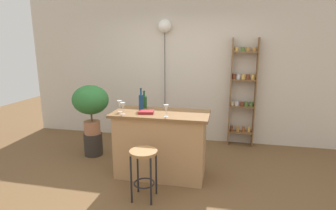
{
  "coord_description": "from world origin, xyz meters",
  "views": [
    {
      "loc": [
        0.86,
        -3.18,
        1.86
      ],
      "look_at": [
        0.05,
        0.55,
        1.0
      ],
      "focal_mm": 28.09,
      "sensor_mm": 36.0,
      "label": 1
    }
  ],
  "objects_px": {
    "bar_stool": "(144,163)",
    "cookbook": "(146,112)",
    "wine_glass_right": "(120,104)",
    "wine_glass_left": "(166,108)",
    "plant_stool": "(93,144)",
    "potted_plant": "(91,102)",
    "bottle_sauce_amber": "(144,102)",
    "bottle_spirits_clear": "(141,102)",
    "wine_glass_center": "(123,106)",
    "pendant_globe_light": "(165,27)",
    "spice_shelf": "(243,92)"
  },
  "relations": [
    {
      "from": "spice_shelf",
      "to": "bottle_sauce_amber",
      "type": "height_order",
      "value": "spice_shelf"
    },
    {
      "from": "wine_glass_center",
      "to": "pendant_globe_light",
      "type": "distance_m",
      "value": 2.1
    },
    {
      "from": "plant_stool",
      "to": "bottle_sauce_amber",
      "type": "bearing_deg",
      "value": -13.22
    },
    {
      "from": "plant_stool",
      "to": "wine_glass_left",
      "type": "distance_m",
      "value": 1.82
    },
    {
      "from": "bottle_sauce_amber",
      "to": "bottle_spirits_clear",
      "type": "bearing_deg",
      "value": -90.14
    },
    {
      "from": "spice_shelf",
      "to": "plant_stool",
      "type": "xyz_separation_m",
      "value": [
        -2.52,
        -1.04,
        -0.84
      ]
    },
    {
      "from": "plant_stool",
      "to": "bottle_sauce_amber",
      "type": "height_order",
      "value": "bottle_sauce_amber"
    },
    {
      "from": "wine_glass_center",
      "to": "cookbook",
      "type": "bearing_deg",
      "value": 20.69
    },
    {
      "from": "bottle_sauce_amber",
      "to": "wine_glass_center",
      "type": "bearing_deg",
      "value": -112.73
    },
    {
      "from": "bottle_spirits_clear",
      "to": "cookbook",
      "type": "bearing_deg",
      "value": -52.32
    },
    {
      "from": "bar_stool",
      "to": "wine_glass_center",
      "type": "relative_size",
      "value": 3.87
    },
    {
      "from": "bar_stool",
      "to": "cookbook",
      "type": "distance_m",
      "value": 0.76
    },
    {
      "from": "plant_stool",
      "to": "wine_glass_center",
      "type": "height_order",
      "value": "wine_glass_center"
    },
    {
      "from": "plant_stool",
      "to": "potted_plant",
      "type": "height_order",
      "value": "potted_plant"
    },
    {
      "from": "bar_stool",
      "to": "wine_glass_right",
      "type": "xyz_separation_m",
      "value": [
        -0.52,
        0.57,
        0.59
      ]
    },
    {
      "from": "bar_stool",
      "to": "cookbook",
      "type": "relative_size",
      "value": 3.02
    },
    {
      "from": "plant_stool",
      "to": "wine_glass_left",
      "type": "relative_size",
      "value": 2.34
    },
    {
      "from": "potted_plant",
      "to": "wine_glass_center",
      "type": "distance_m",
      "value": 1.08
    },
    {
      "from": "cookbook",
      "to": "bottle_spirits_clear",
      "type": "bearing_deg",
      "value": 116.9
    },
    {
      "from": "pendant_globe_light",
      "to": "potted_plant",
      "type": "bearing_deg",
      "value": -133.52
    },
    {
      "from": "bar_stool",
      "to": "wine_glass_center",
      "type": "xyz_separation_m",
      "value": [
        -0.43,
        0.45,
        0.59
      ]
    },
    {
      "from": "bar_stool",
      "to": "potted_plant",
      "type": "relative_size",
      "value": 0.75
    },
    {
      "from": "spice_shelf",
      "to": "plant_stool",
      "type": "distance_m",
      "value": 2.86
    },
    {
      "from": "bottle_spirits_clear",
      "to": "bottle_sauce_amber",
      "type": "relative_size",
      "value": 1.25
    },
    {
      "from": "plant_stool",
      "to": "pendant_globe_light",
      "type": "relative_size",
      "value": 0.16
    },
    {
      "from": "wine_glass_left",
      "to": "cookbook",
      "type": "bearing_deg",
      "value": 159.27
    },
    {
      "from": "bar_stool",
      "to": "wine_glass_left",
      "type": "bearing_deg",
      "value": 68.18
    },
    {
      "from": "bar_stool",
      "to": "wine_glass_right",
      "type": "height_order",
      "value": "wine_glass_right"
    },
    {
      "from": "potted_plant",
      "to": "wine_glass_right",
      "type": "relative_size",
      "value": 5.13
    },
    {
      "from": "potted_plant",
      "to": "wine_glass_center",
      "type": "bearing_deg",
      "value": -37.94
    },
    {
      "from": "wine_glass_right",
      "to": "pendant_globe_light",
      "type": "height_order",
      "value": "pendant_globe_light"
    },
    {
      "from": "wine_glass_center",
      "to": "wine_glass_right",
      "type": "relative_size",
      "value": 1.0
    },
    {
      "from": "pendant_globe_light",
      "to": "bar_stool",
      "type": "bearing_deg",
      "value": -83.83
    },
    {
      "from": "potted_plant",
      "to": "spice_shelf",
      "type": "bearing_deg",
      "value": 22.38
    },
    {
      "from": "bar_stool",
      "to": "wine_glass_center",
      "type": "bearing_deg",
      "value": 133.3
    },
    {
      "from": "bottle_spirits_clear",
      "to": "cookbook",
      "type": "xyz_separation_m",
      "value": [
        0.12,
        -0.16,
        -0.11
      ]
    },
    {
      "from": "potted_plant",
      "to": "wine_glass_right",
      "type": "xyz_separation_m",
      "value": [
        0.75,
        -0.54,
        0.13
      ]
    },
    {
      "from": "wine_glass_right",
      "to": "plant_stool",
      "type": "bearing_deg",
      "value": 144.24
    },
    {
      "from": "wine_glass_left",
      "to": "cookbook",
      "type": "relative_size",
      "value": 0.78
    },
    {
      "from": "spice_shelf",
      "to": "cookbook",
      "type": "height_order",
      "value": "spice_shelf"
    },
    {
      "from": "wine_glass_right",
      "to": "cookbook",
      "type": "height_order",
      "value": "wine_glass_right"
    },
    {
      "from": "potted_plant",
      "to": "wine_glass_center",
      "type": "xyz_separation_m",
      "value": [
        0.84,
        -0.66,
        0.13
      ]
    },
    {
      "from": "wine_glass_left",
      "to": "wine_glass_center",
      "type": "relative_size",
      "value": 1.0
    },
    {
      "from": "plant_stool",
      "to": "wine_glass_right",
      "type": "xyz_separation_m",
      "value": [
        0.75,
        -0.54,
        0.87
      ]
    },
    {
      "from": "wine_glass_center",
      "to": "pendant_globe_light",
      "type": "relative_size",
      "value": 0.07
    },
    {
      "from": "potted_plant",
      "to": "bottle_spirits_clear",
      "type": "distance_m",
      "value": 1.1
    },
    {
      "from": "bottle_spirits_clear",
      "to": "wine_glass_left",
      "type": "relative_size",
      "value": 1.99
    },
    {
      "from": "bar_stool",
      "to": "bottle_spirits_clear",
      "type": "height_order",
      "value": "bottle_spirits_clear"
    },
    {
      "from": "wine_glass_right",
      "to": "wine_glass_left",
      "type": "bearing_deg",
      "value": -9.92
    },
    {
      "from": "spice_shelf",
      "to": "pendant_globe_light",
      "type": "xyz_separation_m",
      "value": [
        -1.49,
        0.05,
        1.17
      ]
    }
  ]
}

